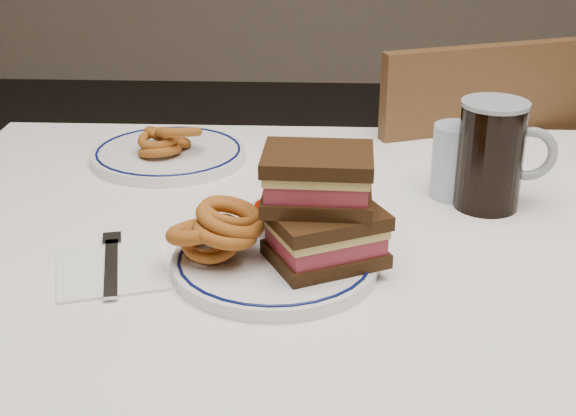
{
  "coord_description": "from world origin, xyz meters",
  "views": [
    {
      "loc": [
        -0.05,
        -0.97,
        1.21
      ],
      "look_at": [
        -0.09,
        -0.09,
        0.82
      ],
      "focal_mm": 50.0,
      "sensor_mm": 36.0,
      "label": 1
    }
  ],
  "objects_px": {
    "reuben_sandwich": "(322,207)",
    "far_plate": "(169,154)",
    "main_plate": "(275,262)",
    "chair_far": "(445,232)",
    "beer_mug": "(493,154)"
  },
  "relations": [
    {
      "from": "beer_mug",
      "to": "far_plate",
      "type": "xyz_separation_m",
      "value": [
        -0.48,
        0.17,
        -0.07
      ]
    },
    {
      "from": "chair_far",
      "to": "far_plate",
      "type": "xyz_separation_m",
      "value": [
        -0.51,
        -0.29,
        0.27
      ]
    },
    {
      "from": "chair_far",
      "to": "far_plate",
      "type": "distance_m",
      "value": 0.64
    },
    {
      "from": "chair_far",
      "to": "beer_mug",
      "type": "bearing_deg",
      "value": -92.83
    },
    {
      "from": "chair_far",
      "to": "beer_mug",
      "type": "relative_size",
      "value": 5.9
    },
    {
      "from": "beer_mug",
      "to": "chair_far",
      "type": "bearing_deg",
      "value": 87.17
    },
    {
      "from": "main_plate",
      "to": "beer_mug",
      "type": "distance_m",
      "value": 0.36
    },
    {
      "from": "main_plate",
      "to": "reuben_sandwich",
      "type": "bearing_deg",
      "value": 2.74
    },
    {
      "from": "reuben_sandwich",
      "to": "beer_mug",
      "type": "height_order",
      "value": "beer_mug"
    },
    {
      "from": "chair_far",
      "to": "reuben_sandwich",
      "type": "relative_size",
      "value": 5.74
    },
    {
      "from": "main_plate",
      "to": "reuben_sandwich",
      "type": "xyz_separation_m",
      "value": [
        0.05,
        0.0,
        0.07
      ]
    },
    {
      "from": "reuben_sandwich",
      "to": "far_plate",
      "type": "relative_size",
      "value": 0.63
    },
    {
      "from": "reuben_sandwich",
      "to": "chair_far",
      "type": "bearing_deg",
      "value": 68.45
    },
    {
      "from": "chair_far",
      "to": "main_plate",
      "type": "bearing_deg",
      "value": -115.5
    },
    {
      "from": "main_plate",
      "to": "reuben_sandwich",
      "type": "distance_m",
      "value": 0.09
    }
  ]
}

